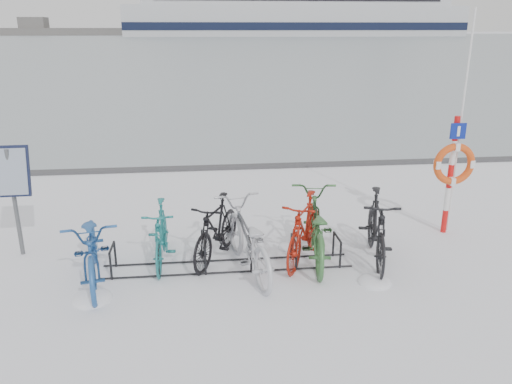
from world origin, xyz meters
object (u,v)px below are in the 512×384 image
object	(u,v)px
cruise_ferry	(293,5)
lifebuoy_station	(454,164)
info_board	(10,178)
bike_rack	(228,257)

from	to	relation	value
cruise_ferry	lifebuoy_station	bearing A→B (deg)	-99.60
lifebuoy_station	cruise_ferry	world-z (taller)	cruise_ferry
info_board	lifebuoy_station	world-z (taller)	lifebuoy_station
bike_rack	info_board	bearing A→B (deg)	166.02
bike_rack	lifebuoy_station	size ratio (longest dim) A/B	1.00
info_board	cruise_ferry	distance (m)	225.98
bike_rack	lifebuoy_station	bearing A→B (deg)	12.89
info_board	lifebuoy_station	bearing A→B (deg)	-0.86
info_board	lifebuoy_station	xyz separation A→B (m)	(7.63, 0.09, -0.02)
lifebuoy_station	cruise_ferry	xyz separation A→B (m)	(37.38, 221.05, 11.77)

